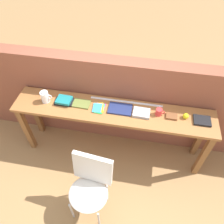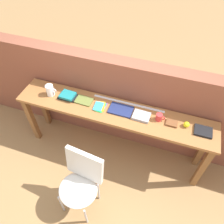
{
  "view_description": "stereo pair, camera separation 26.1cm",
  "coord_description": "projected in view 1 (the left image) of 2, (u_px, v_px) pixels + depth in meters",
  "views": [
    {
      "loc": [
        0.31,
        -1.47,
        2.85
      ],
      "look_at": [
        0.0,
        0.25,
        0.9
      ],
      "focal_mm": 35.0,
      "sensor_mm": 36.0,
      "label": 1
    },
    {
      "loc": [
        0.56,
        -1.41,
        2.85
      ],
      "look_at": [
        0.0,
        0.25,
        0.9
      ],
      "focal_mm": 35.0,
      "sensor_mm": 36.0,
      "label": 2
    }
  ],
  "objects": [
    {
      "name": "mug",
      "position": [
        159.0,
        112.0,
        2.58
      ],
      "size": [
        0.11,
        0.08,
        0.09
      ],
      "color": "red",
      "rests_on": "sideboard"
    },
    {
      "name": "pitcher_white",
      "position": [
        45.0,
        97.0,
        2.71
      ],
      "size": [
        0.14,
        0.1,
        0.18
      ],
      "color": "white",
      "rests_on": "sideboard"
    },
    {
      "name": "book_grey_hardcover",
      "position": [
        141.0,
        113.0,
        2.61
      ],
      "size": [
        0.21,
        0.17,
        0.03
      ],
      "primitive_type": "cube",
      "rotation": [
        0.0,
        0.0,
        -0.03
      ],
      "color": "#9E9EA3",
      "rests_on": "sideboard"
    },
    {
      "name": "sports_ball_small",
      "position": [
        186.0,
        116.0,
        2.56
      ],
      "size": [
        0.07,
        0.07,
        0.07
      ],
      "primitive_type": "sphere",
      "color": "yellow",
      "rests_on": "sideboard"
    },
    {
      "name": "magazine_cycling",
      "position": [
        81.0,
        104.0,
        2.73
      ],
      "size": [
        0.22,
        0.16,
        0.02
      ],
      "primitive_type": "cube",
      "rotation": [
        0.0,
        0.0,
        -0.03
      ],
      "color": "olive",
      "rests_on": "sideboard"
    },
    {
      "name": "book_repair_rightmost",
      "position": [
        202.0,
        121.0,
        2.54
      ],
      "size": [
        0.2,
        0.16,
        0.03
      ],
      "primitive_type": "cube",
      "rotation": [
        0.0,
        0.0,
        -0.0
      ],
      "color": "black",
      "rests_on": "sideboard"
    },
    {
      "name": "ground_plane",
      "position": [
        109.0,
        167.0,
        3.12
      ],
      "size": [
        40.0,
        40.0,
        0.0
      ],
      "primitive_type": "plane",
      "color": "#9E7547"
    },
    {
      "name": "chair_white_moulded",
      "position": [
        90.0,
        185.0,
        2.4
      ],
      "size": [
        0.49,
        0.5,
        0.89
      ],
      "color": "silver",
      "rests_on": "ground"
    },
    {
      "name": "book_open_centre",
      "position": [
        120.0,
        109.0,
        2.67
      ],
      "size": [
        0.29,
        0.19,
        0.02
      ],
      "primitive_type": "cube",
      "rotation": [
        0.0,
        0.0,
        -0.01
      ],
      "color": "navy",
      "rests_on": "sideboard"
    },
    {
      "name": "brick_wall_back",
      "position": [
        117.0,
        102.0,
        3.03
      ],
      "size": [
        6.0,
        0.2,
        1.37
      ],
      "primitive_type": "cube",
      "color": "brown",
      "rests_on": "ground"
    },
    {
      "name": "ruler_metal_back_edge",
      "position": [
        126.0,
        102.0,
        2.76
      ],
      "size": [
        0.92,
        0.03,
        0.0
      ],
      "primitive_type": "cube",
      "color": "silver",
      "rests_on": "sideboard"
    },
    {
      "name": "book_stack_leftmost",
      "position": [
        64.0,
        101.0,
        2.73
      ],
      "size": [
        0.23,
        0.16,
        0.06
      ],
      "color": "black",
      "rests_on": "sideboard"
    },
    {
      "name": "sideboard",
      "position": [
        113.0,
        118.0,
        2.77
      ],
      "size": [
        2.5,
        0.44,
        0.88
      ],
      "color": "#996033",
      "rests_on": "ground"
    },
    {
      "name": "leather_journal_brown",
      "position": [
        172.0,
        116.0,
        2.58
      ],
      "size": [
        0.13,
        0.1,
        0.02
      ],
      "primitive_type": "cube",
      "rotation": [
        0.0,
        0.0,
        -0.01
      ],
      "color": "brown",
      "rests_on": "sideboard"
    },
    {
      "name": "pamphlet_pile_colourful",
      "position": [
        99.0,
        108.0,
        2.68
      ],
      "size": [
        0.15,
        0.19,
        0.01
      ],
      "color": "orange",
      "rests_on": "sideboard"
    }
  ]
}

